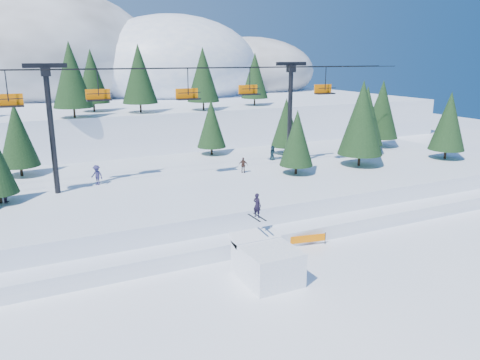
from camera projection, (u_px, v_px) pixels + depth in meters
name	position (u px, v px, depth m)	size (l,w,h in m)	color
ground	(259.00, 294.00, 26.89)	(160.00, 160.00, 0.00)	white
mid_shelf	(165.00, 194.00, 42.23)	(70.00, 22.00, 2.50)	white
berm	(207.00, 239.00, 33.71)	(70.00, 6.00, 1.10)	white
mountain_ridge	(47.00, 77.00, 86.08)	(119.00, 61.36, 26.46)	white
jump_kicker	(267.00, 261.00, 28.53)	(3.13, 4.36, 5.09)	white
chairlift	(173.00, 103.00, 40.65)	(46.00, 3.21, 10.28)	black
conifer_stand	(204.00, 130.00, 43.27)	(63.54, 16.70, 8.55)	black
distant_skiers	(141.00, 172.00, 41.53)	(26.48, 5.17, 1.74)	#342036
banner_near	(307.00, 239.00, 33.66)	(2.81, 0.56, 0.90)	black
banner_far	(338.00, 228.00, 35.74)	(2.81, 0.59, 0.90)	black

